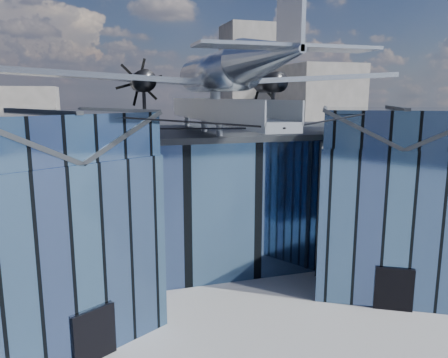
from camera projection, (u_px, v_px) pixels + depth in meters
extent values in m
plane|color=gray|center=(233.00, 296.00, 27.70)|extent=(120.00, 120.00, 0.00)
cube|color=#425F87|center=(199.00, 193.00, 35.26)|extent=(28.00, 14.00, 9.50)
cube|color=#292D32|center=(198.00, 132.00, 34.34)|extent=(28.00, 14.00, 0.40)
cube|color=#425F87|center=(49.00, 246.00, 22.84)|extent=(11.79, 11.43, 9.50)
cube|color=#425F87|center=(41.00, 134.00, 21.75)|extent=(11.56, 11.20, 2.20)
cube|color=#292D32|center=(82.00, 132.00, 23.37)|extent=(7.98, 9.23, 2.40)
cube|color=#292D32|center=(39.00, 111.00, 21.53)|extent=(4.30, 7.10, 0.18)
cube|color=black|center=(94.00, 335.00, 20.78)|extent=(2.03, 1.32, 2.60)
cube|color=black|center=(122.00, 227.00, 26.08)|extent=(0.34, 0.34, 9.50)
cube|color=#425F87|center=(389.00, 215.00, 28.90)|extent=(11.79, 11.43, 9.50)
cube|color=#425F87|center=(395.00, 126.00, 27.81)|extent=(11.56, 11.20, 2.20)
cube|color=#292D32|center=(358.00, 126.00, 28.30)|extent=(7.98, 9.23, 2.40)
cube|color=#292D32|center=(433.00, 127.00, 27.32)|extent=(7.98, 9.23, 2.40)
cube|color=#292D32|center=(396.00, 108.00, 27.59)|extent=(4.30, 7.10, 0.18)
cube|color=black|center=(394.00, 289.00, 25.67)|extent=(2.03, 1.32, 2.60)
cube|color=black|center=(319.00, 211.00, 29.89)|extent=(0.34, 0.34, 9.50)
cube|color=#92989F|center=(217.00, 117.00, 28.91)|extent=(1.80, 21.00, 0.50)
cube|color=#92989F|center=(204.00, 107.00, 28.53)|extent=(0.08, 21.00, 1.10)
cube|color=#92989F|center=(230.00, 107.00, 29.05)|extent=(0.08, 21.00, 1.10)
cylinder|color=#92989F|center=(187.00, 120.00, 37.96)|extent=(0.44, 0.44, 1.35)
cylinder|color=#92989F|center=(204.00, 124.00, 32.32)|extent=(0.44, 0.44, 1.35)
cylinder|color=#92989F|center=(220.00, 128.00, 28.57)|extent=(0.44, 0.44, 1.35)
cylinder|color=#92989F|center=(215.00, 103.00, 29.20)|extent=(0.70, 0.70, 1.40)
cylinder|color=black|center=(154.00, 120.00, 20.30)|extent=(10.55, 6.08, 0.69)
cylinder|color=black|center=(351.00, 117.00, 23.33)|extent=(10.55, 6.08, 0.69)
cylinder|color=black|center=(179.00, 129.00, 26.27)|extent=(6.09, 17.04, 1.19)
cylinder|color=black|center=(271.00, 127.00, 28.00)|extent=(6.09, 17.04, 1.19)
cylinder|color=#AFB5BC|center=(215.00, 73.00, 28.84)|extent=(2.50, 11.00, 2.50)
sphere|color=#AFB5BC|center=(196.00, 76.00, 34.00)|extent=(2.50, 2.50, 2.50)
cube|color=black|center=(199.00, 66.00, 32.94)|extent=(1.60, 1.40, 0.50)
cone|color=#AFB5BC|center=(268.00, 56.00, 20.33)|extent=(2.50, 7.00, 2.50)
cube|color=#AFB5BC|center=(291.00, 11.00, 17.87)|extent=(0.18, 2.40, 3.40)
cube|color=#AFB5BC|center=(289.00, 47.00, 18.23)|extent=(8.00, 1.80, 0.14)
cube|color=#AFB5BC|center=(105.00, 77.00, 27.81)|extent=(14.00, 3.20, 1.08)
cylinder|color=black|center=(142.00, 81.00, 29.12)|extent=(1.44, 3.20, 1.44)
cone|color=black|center=(139.00, 82.00, 30.81)|extent=(0.70, 0.70, 0.70)
cube|color=black|center=(139.00, 82.00, 30.95)|extent=(1.05, 0.06, 3.33)
cube|color=black|center=(139.00, 82.00, 30.95)|extent=(2.53, 0.06, 2.53)
cube|color=black|center=(139.00, 82.00, 30.95)|extent=(3.33, 0.06, 1.05)
cylinder|color=black|center=(144.00, 100.00, 28.78)|extent=(0.24, 0.24, 1.75)
cube|color=#AFB5BC|center=(303.00, 79.00, 31.85)|extent=(14.00, 3.20, 1.08)
cylinder|color=black|center=(270.00, 83.00, 31.77)|extent=(1.44, 3.20, 1.44)
cone|color=black|center=(261.00, 83.00, 33.46)|extent=(0.70, 0.70, 0.70)
cube|color=black|center=(260.00, 83.00, 33.60)|extent=(1.05, 0.06, 3.33)
cube|color=black|center=(260.00, 83.00, 33.60)|extent=(2.53, 0.06, 2.53)
cube|color=black|center=(260.00, 83.00, 33.60)|extent=(3.33, 0.06, 1.05)
cylinder|color=black|center=(273.00, 100.00, 31.44)|extent=(0.24, 0.24, 1.75)
cube|color=slate|center=(317.00, 115.00, 80.32)|extent=(12.00, 14.00, 18.00)
cube|color=slate|center=(15.00, 130.00, 72.27)|extent=(14.00, 10.00, 14.00)
cube|color=slate|center=(247.00, 93.00, 86.08)|extent=(9.00, 9.00, 26.00)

